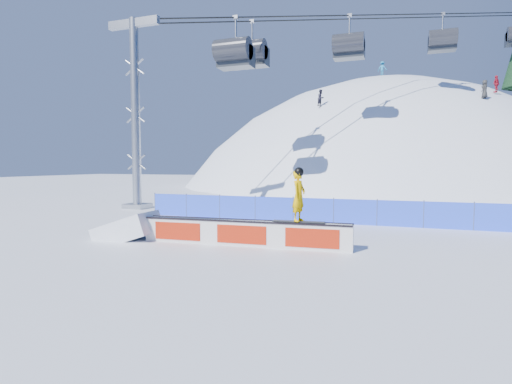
% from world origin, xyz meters
% --- Properties ---
extents(ground, '(160.00, 160.00, 0.00)m').
position_xyz_m(ground, '(0.00, 0.00, 0.00)').
color(ground, white).
rests_on(ground, ground).
extents(snow_hill, '(64.00, 64.00, 64.00)m').
position_xyz_m(snow_hill, '(0.00, 42.00, -18.00)').
color(snow_hill, white).
rests_on(snow_hill, ground).
extents(safety_fence, '(22.05, 0.05, 1.30)m').
position_xyz_m(safety_fence, '(0.00, 4.50, 0.60)').
color(safety_fence, blue).
rests_on(safety_fence, ground).
extents(chairlift, '(40.80, 41.70, 22.00)m').
position_xyz_m(chairlift, '(4.74, 27.49, 16.89)').
color(chairlift, '#9499A2').
rests_on(chairlift, ground).
extents(rail_box, '(7.55, 0.93, 0.90)m').
position_xyz_m(rail_box, '(-3.22, -1.75, 0.45)').
color(rail_box, silver).
rests_on(rail_box, ground).
extents(snow_ramp, '(2.46, 1.61, 1.48)m').
position_xyz_m(snow_ramp, '(-7.92, -2.00, 0.00)').
color(snow_ramp, white).
rests_on(snow_ramp, ground).
extents(snowboarder, '(1.79, 0.70, 1.85)m').
position_xyz_m(snowboarder, '(-1.26, -1.64, 1.81)').
color(snowboarder, black).
rests_on(snowboarder, rail_box).
extents(distant_skiers, '(17.15, 12.01, 6.55)m').
position_xyz_m(distant_skiers, '(2.73, 30.30, 11.35)').
color(distant_skiers, black).
rests_on(distant_skiers, ground).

